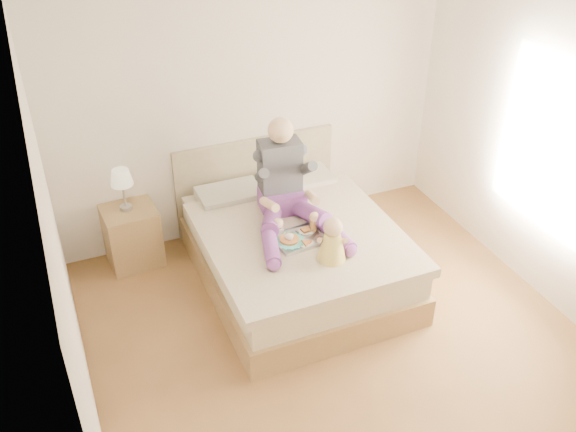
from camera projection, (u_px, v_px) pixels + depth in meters
name	position (u px, v px, depth m)	size (l,w,h in m)	color
room	(363.00, 191.00, 4.55)	(4.02, 4.22, 2.71)	brown
bed	(293.00, 247.00, 6.01)	(1.70, 2.18, 1.00)	olive
nightstand	(132.00, 236.00, 6.20)	(0.52, 0.47, 0.60)	olive
lamp	(122.00, 180.00, 5.86)	(0.21, 0.21, 0.42)	#B1B4B8
adult	(286.00, 191.00, 5.77)	(0.79, 1.16, 0.94)	#73378B
tray	(298.00, 237.00, 5.59)	(0.47, 0.39, 0.13)	#B1B4B8
baby	(332.00, 242.00, 5.29)	(0.30, 0.36, 0.40)	#EFCE4B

